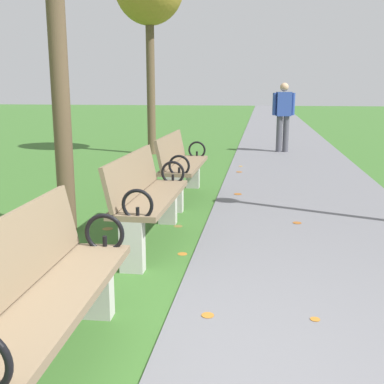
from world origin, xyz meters
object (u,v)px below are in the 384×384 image
at_px(park_bench_2, 147,196).
at_px(park_bench_1, 40,296).
at_px(park_bench_3, 181,164).
at_px(pedestrian_walking, 283,114).

bearing_deg(park_bench_2, park_bench_1, -90.00).
distance_m(park_bench_1, park_bench_3, 4.32).
xyz_separation_m(park_bench_2, pedestrian_walking, (1.59, 7.14, 0.44)).
distance_m(park_bench_3, pedestrian_walking, 5.38).
height_order(park_bench_1, park_bench_2, same).
height_order(park_bench_3, pedestrian_walking, pedestrian_walking).
xyz_separation_m(park_bench_1, pedestrian_walking, (1.59, 9.45, 0.44)).
bearing_deg(park_bench_1, park_bench_3, 90.00).
bearing_deg(pedestrian_walking, park_bench_3, -107.28).
distance_m(park_bench_1, park_bench_2, 2.31).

